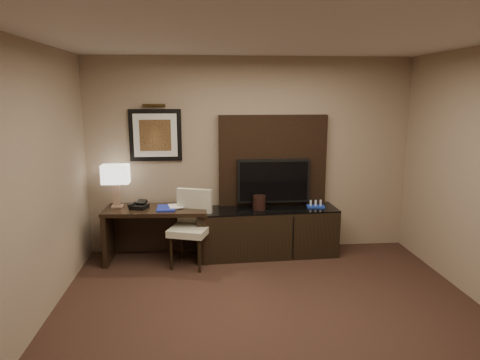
{
  "coord_description": "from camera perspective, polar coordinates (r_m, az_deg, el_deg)",
  "views": [
    {
      "loc": [
        -0.66,
        -3.38,
        2.22
      ],
      "look_at": [
        -0.21,
        1.8,
        1.15
      ],
      "focal_mm": 32.0,
      "sensor_mm": 36.0,
      "label": 1
    }
  ],
  "objects": [
    {
      "name": "desk_chair",
      "position": [
        5.57,
        -6.72,
        -6.57
      ],
      "size": [
        0.61,
        0.66,
        0.98
      ],
      "primitive_type": null,
      "rotation": [
        0.0,
        0.0,
        -0.32
      ],
      "color": "beige",
      "rests_on": "floor"
    },
    {
      "name": "ice_bucket",
      "position": [
        5.78,
        2.58,
        -3.02
      ],
      "size": [
        0.19,
        0.19,
        0.19
      ],
      "primitive_type": "cylinder",
      "rotation": [
        0.0,
        0.0,
        -0.06
      ],
      "color": "black",
      "rests_on": "credenza"
    },
    {
      "name": "minibar_tray",
      "position": [
        6.0,
        10.05,
        -3.18
      ],
      "size": [
        0.25,
        0.17,
        0.09
      ],
      "primitive_type": null,
      "rotation": [
        0.0,
        0.0,
        -0.14
      ],
      "color": "#1937A8",
      "rests_on": "credenza"
    },
    {
      "name": "tv_wall_panel",
      "position": [
        5.98,
        4.35,
        2.44
      ],
      "size": [
        1.5,
        0.12,
        1.3
      ],
      "primitive_type": "cube",
      "color": "black",
      "rests_on": "wall_back"
    },
    {
      "name": "tv",
      "position": [
        5.93,
        4.47,
        -0.1
      ],
      "size": [
        1.0,
        0.08,
        0.6
      ],
      "primitive_type": "cube",
      "color": "black",
      "rests_on": "tv_wall_panel"
    },
    {
      "name": "book",
      "position": [
        5.71,
        -9.5,
        -2.53
      ],
      "size": [
        0.18,
        0.06,
        0.24
      ],
      "primitive_type": "imported",
      "rotation": [
        0.0,
        0.0,
        0.22
      ],
      "color": "#B4A28E",
      "rests_on": "desk"
    },
    {
      "name": "table_lamp",
      "position": [
        5.89,
        -16.17,
        -1.03
      ],
      "size": [
        0.36,
        0.27,
        0.51
      ],
      "primitive_type": null,
      "rotation": [
        0.0,
        0.0,
        -0.32
      ],
      "color": "tan",
      "rests_on": "desk"
    },
    {
      "name": "credenza",
      "position": [
        5.95,
        3.53,
        -6.89
      ],
      "size": [
        1.94,
        0.62,
        0.66
      ],
      "primitive_type": "cube",
      "rotation": [
        0.0,
        0.0,
        0.04
      ],
      "color": "black",
      "rests_on": "floor"
    },
    {
      "name": "floor",
      "position": [
        4.1,
        5.49,
        -21.28
      ],
      "size": [
        4.5,
        5.0,
        0.01
      ],
      "primitive_type": "cube",
      "color": "black",
      "rests_on": "ground"
    },
    {
      "name": "artwork",
      "position": [
        5.92,
        -11.2,
        5.88
      ],
      "size": [
        0.7,
        0.04,
        0.7
      ],
      "primitive_type": "cube",
      "color": "black",
      "rests_on": "wall_back"
    },
    {
      "name": "blue_folder",
      "position": [
        5.71,
        -9.81,
        -3.7
      ],
      "size": [
        0.24,
        0.32,
        0.02
      ],
      "primitive_type": "cube",
      "rotation": [
        0.0,
        0.0,
        0.02
      ],
      "color": "navy",
      "rests_on": "desk"
    },
    {
      "name": "picture_light",
      "position": [
        5.86,
        -11.4,
        9.73
      ],
      "size": [
        0.04,
        0.04,
        0.3
      ],
      "primitive_type": "cylinder",
      "color": "#433115",
      "rests_on": "wall_back"
    },
    {
      "name": "desk_phone",
      "position": [
        5.78,
        -13.3,
        -3.22
      ],
      "size": [
        0.26,
        0.25,
        0.1
      ],
      "primitive_type": null,
      "rotation": [
        0.0,
        0.0,
        -0.35
      ],
      "color": "black",
      "rests_on": "desk"
    },
    {
      "name": "wall_back",
      "position": [
        5.98,
        1.42,
        3.26
      ],
      "size": [
        4.5,
        0.01,
        2.7
      ],
      "primitive_type": "cube",
      "color": "gray",
      "rests_on": "floor"
    },
    {
      "name": "wall_left",
      "position": [
        3.84,
        -29.31,
        -3.0
      ],
      "size": [
        0.01,
        5.0,
        2.7
      ],
      "primitive_type": "cube",
      "color": "gray",
      "rests_on": "floor"
    },
    {
      "name": "desk",
      "position": [
        5.87,
        -10.98,
        -7.08
      ],
      "size": [
        1.38,
        0.66,
        0.72
      ],
      "primitive_type": "cube",
      "rotation": [
        0.0,
        0.0,
        -0.06
      ],
      "color": "black",
      "rests_on": "floor"
    },
    {
      "name": "ceiling",
      "position": [
        3.48,
        6.4,
        19.49
      ],
      "size": [
        4.5,
        5.0,
        0.01
      ],
      "primitive_type": "cube",
      "color": "silver",
      "rests_on": "wall_back"
    }
  ]
}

